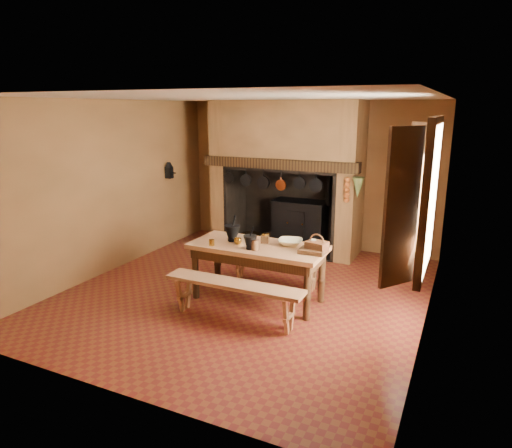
% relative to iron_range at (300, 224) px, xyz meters
% --- Properties ---
extents(floor, '(5.50, 5.50, 0.00)m').
position_rel_iron_range_xyz_m(floor, '(0.04, -2.45, -0.48)').
color(floor, brown).
rests_on(floor, ground).
extents(ceiling, '(5.50, 5.50, 0.00)m').
position_rel_iron_range_xyz_m(ceiling, '(0.04, -2.45, 2.32)').
color(ceiling, silver).
rests_on(ceiling, back_wall).
extents(back_wall, '(5.00, 0.02, 2.80)m').
position_rel_iron_range_xyz_m(back_wall, '(0.04, 0.30, 0.92)').
color(back_wall, olive).
rests_on(back_wall, floor).
extents(wall_left, '(0.02, 5.50, 2.80)m').
position_rel_iron_range_xyz_m(wall_left, '(-2.46, -2.45, 0.92)').
color(wall_left, olive).
rests_on(wall_left, floor).
extents(wall_right, '(0.02, 5.50, 2.80)m').
position_rel_iron_range_xyz_m(wall_right, '(2.54, -2.45, 0.92)').
color(wall_right, olive).
rests_on(wall_right, floor).
extents(wall_front, '(5.00, 0.02, 2.80)m').
position_rel_iron_range_xyz_m(wall_front, '(0.04, -5.20, 0.92)').
color(wall_front, olive).
rests_on(wall_front, floor).
extents(chimney_breast, '(2.95, 0.96, 2.80)m').
position_rel_iron_range_xyz_m(chimney_breast, '(-0.26, -0.14, 1.33)').
color(chimney_breast, olive).
rests_on(chimney_breast, floor).
extents(iron_range, '(1.12, 0.55, 1.60)m').
position_rel_iron_range_xyz_m(iron_range, '(0.00, 0.00, 0.00)').
color(iron_range, black).
rests_on(iron_range, floor).
extents(hearth_pans, '(0.51, 0.62, 0.20)m').
position_rel_iron_range_xyz_m(hearth_pans, '(-1.01, -0.23, -0.39)').
color(hearth_pans, gold).
rests_on(hearth_pans, floor).
extents(hanging_pans, '(1.92, 0.29, 0.27)m').
position_rel_iron_range_xyz_m(hanging_pans, '(-0.30, -0.64, 0.88)').
color(hanging_pans, black).
rests_on(hanging_pans, chimney_breast).
extents(onion_string, '(0.12, 0.10, 0.46)m').
position_rel_iron_range_xyz_m(onion_string, '(1.04, -0.66, 0.85)').
color(onion_string, '#A6561E').
rests_on(onion_string, chimney_breast).
extents(herb_bunch, '(0.20, 0.20, 0.35)m').
position_rel_iron_range_xyz_m(herb_bunch, '(1.22, -0.66, 0.90)').
color(herb_bunch, '#4B5729').
rests_on(herb_bunch, chimney_breast).
extents(window, '(0.39, 1.75, 1.76)m').
position_rel_iron_range_xyz_m(window, '(2.39, -2.85, 1.22)').
color(window, white).
rests_on(window, wall_right).
extents(wall_coffee_mill, '(0.23, 0.16, 0.31)m').
position_rel_iron_range_xyz_m(wall_coffee_mill, '(-2.38, -0.90, 1.03)').
color(wall_coffee_mill, black).
rests_on(wall_coffee_mill, wall_left).
extents(work_table, '(1.89, 0.84, 0.82)m').
position_rel_iron_range_xyz_m(work_table, '(0.31, -2.62, 0.20)').
color(work_table, '#B57D53').
rests_on(work_table, floor).
extents(bench_front, '(1.86, 0.33, 0.52)m').
position_rel_iron_range_xyz_m(bench_front, '(0.31, -3.35, -0.09)').
color(bench_front, '#B57D53').
rests_on(bench_front, floor).
extents(bench_back, '(1.49, 0.26, 0.42)m').
position_rel_iron_range_xyz_m(bench_back, '(0.31, -1.98, -0.17)').
color(bench_back, '#B57D53').
rests_on(bench_back, floor).
extents(mortar_large, '(0.23, 0.23, 0.39)m').
position_rel_iron_range_xyz_m(mortar_large, '(-0.10, -2.60, 0.46)').
color(mortar_large, black).
rests_on(mortar_large, work_table).
extents(mortar_small, '(0.19, 0.19, 0.32)m').
position_rel_iron_range_xyz_m(mortar_small, '(0.30, -2.84, 0.44)').
color(mortar_small, black).
rests_on(mortar_small, work_table).
extents(coffee_grinder, '(0.16, 0.13, 0.17)m').
position_rel_iron_range_xyz_m(coffee_grinder, '(0.36, -2.49, 0.40)').
color(coffee_grinder, '#382011').
rests_on(coffee_grinder, work_table).
extents(brass_mug_a, '(0.09, 0.09, 0.09)m').
position_rel_iron_range_xyz_m(brass_mug_a, '(-0.26, -2.92, 0.38)').
color(brass_mug_a, gold).
rests_on(brass_mug_a, work_table).
extents(brass_mug_b, '(0.09, 0.09, 0.09)m').
position_rel_iron_range_xyz_m(brass_mug_b, '(0.30, -2.33, 0.38)').
color(brass_mug_b, gold).
rests_on(brass_mug_b, work_table).
extents(mixing_bowl, '(0.41, 0.41, 0.08)m').
position_rel_iron_range_xyz_m(mixing_bowl, '(0.72, -2.43, 0.37)').
color(mixing_bowl, beige).
rests_on(mixing_bowl, work_table).
extents(stoneware_crock, '(0.15, 0.15, 0.14)m').
position_rel_iron_range_xyz_m(stoneware_crock, '(0.37, -2.84, 0.40)').
color(stoneware_crock, '#55341F').
rests_on(stoneware_crock, work_table).
extents(glass_jar, '(0.09, 0.09, 0.16)m').
position_rel_iron_range_xyz_m(glass_jar, '(1.08, -2.56, 0.41)').
color(glass_jar, beige).
rests_on(glass_jar, work_table).
extents(wicker_basket, '(0.30, 0.24, 0.26)m').
position_rel_iron_range_xyz_m(wicker_basket, '(1.15, -2.60, 0.42)').
color(wicker_basket, '#4F2C17').
rests_on(wicker_basket, work_table).
extents(wooden_tray, '(0.34, 0.24, 0.06)m').
position_rel_iron_range_xyz_m(wooden_tray, '(1.11, -2.65, 0.36)').
color(wooden_tray, '#382011').
rests_on(wooden_tray, work_table).
extents(brass_cup, '(0.12, 0.12, 0.08)m').
position_rel_iron_range_xyz_m(brass_cup, '(0.04, -2.70, 0.38)').
color(brass_cup, gold).
rests_on(brass_cup, work_table).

